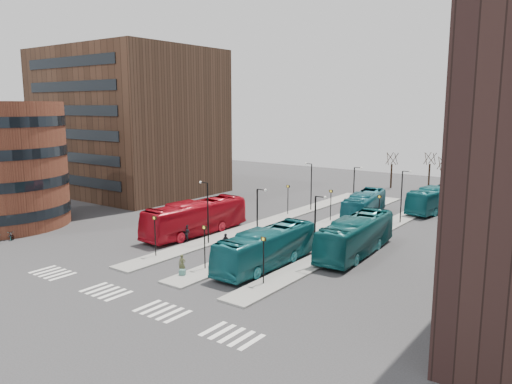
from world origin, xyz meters
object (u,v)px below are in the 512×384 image
Objects in this scene: bicycle_mid at (9,235)px; suitcase at (182,273)px; red_bus at (196,218)px; teal_bus_c at (356,236)px; teal_bus_d at (438,199)px; teal_bus_a at (267,248)px; commuter_c at (238,241)px; traveller at (182,264)px; bicycle_far at (10,235)px; teal_bus_b at (364,205)px; commuter_b at (225,242)px; commuter_a at (186,233)px.

suitcase is at bearing -92.28° from bicycle_mid.
teal_bus_c is at bearing 14.49° from red_bus.
teal_bus_c is 1.04× the size of teal_bus_d.
teal_bus_a is 9.06m from teal_bus_c.
bicycle_mid is (-21.03, -11.25, -0.30)m from commuter_c.
teal_bus_a is 7.37× the size of traveller.
teal_bus_a is at bearing -89.61° from teal_bus_d.
red_bus reaches higher than bicycle_far.
teal_bus_c is (4.54, 7.84, 0.10)m from teal_bus_a.
teal_bus_a is 1.03× the size of teal_bus_b.
commuter_b is at bearing 165.93° from teal_bus_a.
bicycle_far is (-30.71, -16.39, -1.31)m from teal_bus_c.
commuter_a is 1.16× the size of commuter_c.
commuter_b is 1.31m from commuter_c.
commuter_c reaches higher than bicycle_mid.
bicycle_far is at bearing 128.68° from commuter_b.
suitcase is 8.87m from commuter_c.
commuter_a is at bearing -62.28° from red_bus.
commuter_b is at bearing 171.63° from commuter_a.
traveller is 9.79m from commuter_a.
commuter_a reaches higher than bicycle_far.
teal_bus_d is 38.31m from traveller.
commuter_c is at bearing 74.27° from suitcase.
commuter_c is at bearing 153.25° from teal_bus_a.
traveller reaches higher than bicycle_mid.
teal_bus_c is 34.84m from bicycle_far.
suitcase is 0.38× the size of bicycle_mid.
commuter_b is (-1.30, 7.07, 0.05)m from traveller.
commuter_c is at bearing -111.41° from teal_bus_b.
traveller is 21.90m from bicycle_far.
teal_bus_d is (4.84, 31.53, 0.03)m from teal_bus_a.
commuter_b is 1.01× the size of bicycle_far.
teal_bus_d reaches higher than commuter_a.
teal_bus_d is 7.08× the size of commuter_b.
bicycle_mid is (-26.17, -8.65, -1.19)m from teal_bus_a.
teal_bus_d is 7.16× the size of bicycle_far.
traveller is (-3.33, -27.84, -0.80)m from teal_bus_b.
commuter_a is (-7.15, 7.80, 0.59)m from suitcase.
teal_bus_a is 22.25m from teal_bus_b.
suitcase is 16.42m from teal_bus_c.
teal_bus_b is at bearing 93.02° from teal_bus_a.
red_bus is 17.22m from teal_bus_c.
red_bus reaches higher than commuter_a.
teal_bus_d is (17.16, 27.18, -0.13)m from red_bus.
bicycle_far is at bearing -139.01° from teal_bus_b.
teal_bus_b is (2.76, 28.39, 1.31)m from suitcase.
traveller is at bearing -106.71° from teal_bus_b.
suitcase is at bearing 126.07° from commuter_a.
teal_bus_c is 12.17m from commuter_b.
red_bus is (-8.42, 10.52, 1.52)m from suitcase.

